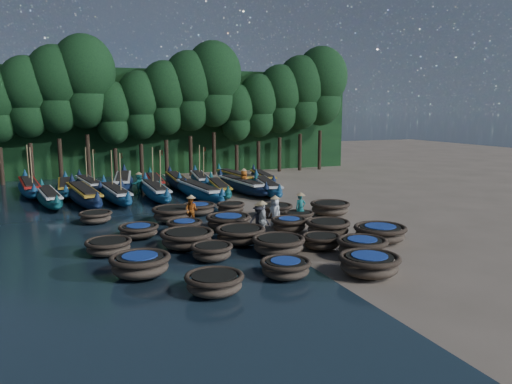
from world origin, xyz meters
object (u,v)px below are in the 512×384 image
object	(u,v)px
coracle_1	(214,283)
long_boat_5	(199,191)
coracle_14	(328,228)
coracle_19	(330,208)
coracle_6	(212,251)
coracle_20	(96,217)
coracle_3	(369,264)
long_boat_10	(66,188)
fisherman_4	(262,219)
long_boat_3	(115,194)
coracle_4	(362,247)
coracle_9	(380,233)
long_boat_1	(49,197)
long_boat_2	(84,195)
coracle_7	(279,245)
coracle_11	(187,239)
fisherman_3	(259,220)
coracle_8	(321,241)
long_boat_9	(30,187)
coracle_21	(173,214)
long_boat_16	(236,178)
coracle_23	(231,207)
fisherman_6	(244,181)
coracle_24	(276,210)
long_boat_13	(155,182)
fisherman_2	(191,210)
fisherman_0	(275,211)
coracle_13	(289,224)
long_boat_8	(267,187)
coracle_17	(228,222)
coracle_2	(286,268)
long_boat_17	(263,178)
long_boat_14	(177,181)
long_boat_6	(219,188)
coracle_22	(199,208)
coracle_16	(184,226)
long_boat_12	(123,182)
long_boat_11	(89,184)
long_boat_15	(200,179)
fisherman_5	(139,183)
coracle_12	(240,234)
long_boat_4	(155,191)
long_boat_7	(241,185)
fisherman_1	(301,206)
coracle_10	(109,246)

from	to	relation	value
coracle_1	long_boat_5	xyz separation A→B (m)	(4.30, 18.01, 0.16)
coracle_14	coracle_19	size ratio (longest dim) A/B	0.96
coracle_6	coracle_20	world-z (taller)	coracle_6
coracle_3	long_boat_10	bearing A→B (deg)	113.59
fisherman_4	long_boat_3	bearing A→B (deg)	-147.79
coracle_4	long_boat_10	bearing A→B (deg)	117.85
coracle_4	long_boat_5	xyz separation A→B (m)	(-2.76, 16.25, 0.09)
coracle_9	long_boat_1	world-z (taller)	long_boat_1
coracle_4	long_boat_2	world-z (taller)	long_boat_2
coracle_7	coracle_11	xyz separation A→B (m)	(-3.46, 2.38, 0.02)
long_boat_3	long_boat_10	xyz separation A→B (m)	(-3.08, 4.27, -0.02)
coracle_1	coracle_20	xyz separation A→B (m)	(-3.00, 12.72, -0.04)
fisherman_3	coracle_8	bearing A→B (deg)	-51.21
long_boat_9	fisherman_4	size ratio (longest dim) A/B	4.26
coracle_21	coracle_7	bearing A→B (deg)	-69.91
long_boat_16	coracle_23	bearing A→B (deg)	-115.52
coracle_3	fisherman_6	world-z (taller)	fisherman_6
coracle_24	fisherman_4	xyz separation A→B (m)	(-2.64, -4.37, 0.53)
long_boat_13	fisherman_2	xyz separation A→B (m)	(-0.36, -13.21, 0.31)
fisherman_0	fisherman_6	distance (m)	11.39
long_boat_3	long_boat_16	size ratio (longest dim) A/B	1.00
coracle_13	coracle_20	bearing A→B (deg)	147.68
long_boat_3	long_boat_8	bearing A→B (deg)	-10.36
fisherman_2	coracle_4	bearing A→B (deg)	-21.73
coracle_17	fisherman_3	xyz separation A→B (m)	(0.88, -2.13, 0.44)
coracle_2	long_boat_17	xyz separation A→B (m)	(8.30, 22.50, 0.10)
coracle_9	long_boat_2	world-z (taller)	long_boat_2
fisherman_2	fisherman_3	world-z (taller)	fisherman_3
long_boat_1	long_boat_14	distance (m)	10.56
coracle_3	long_boat_9	world-z (taller)	long_boat_9
coracle_6	long_boat_6	world-z (taller)	long_boat_6
coracle_7	coracle_22	size ratio (longest dim) A/B	1.20
coracle_16	long_boat_1	world-z (taller)	long_boat_1
long_boat_8	fisherman_4	size ratio (longest dim) A/B	4.05
long_boat_1	long_boat_12	world-z (taller)	long_boat_12
long_boat_11	long_boat_15	world-z (taller)	long_boat_11
coracle_8	long_boat_5	bearing A→B (deg)	97.13
long_boat_10	fisherman_5	world-z (taller)	fisherman_5
coracle_1	long_boat_9	world-z (taller)	long_boat_9
long_boat_2	long_boat_11	distance (m)	5.39
coracle_11	coracle_22	distance (m)	7.30
coracle_2	long_boat_13	bearing A→B (deg)	91.82
coracle_9	coracle_12	bearing A→B (deg)	160.53
long_boat_4	long_boat_7	bearing A→B (deg)	0.76
coracle_1	coracle_16	bearing A→B (deg)	83.34
long_boat_4	long_boat_15	world-z (taller)	long_boat_4
coracle_6	long_boat_3	distance (m)	15.55
fisherman_1	long_boat_14	bearing A→B (deg)	110.25
coracle_9	long_boat_10	world-z (taller)	long_boat_10
coracle_8	coracle_10	distance (m)	9.38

